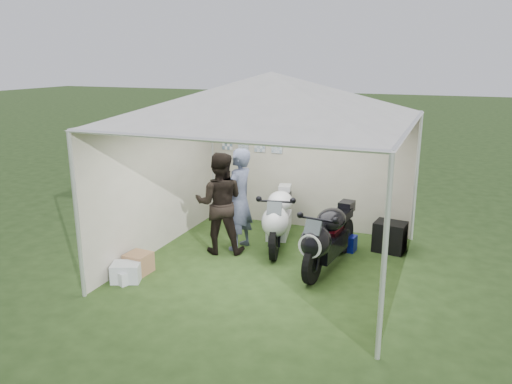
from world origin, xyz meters
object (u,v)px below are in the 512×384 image
person_blue_jacket (239,199)px  equipment_box (390,237)px  crate_2 (124,276)px  motorcycle_black (327,236)px  motorcycle_white (279,217)px  paddock_stand (345,243)px  crate_1 (139,263)px  canopy_tent (272,101)px  crate_0 (126,272)px  person_dark_jacket (220,203)px

person_blue_jacket → equipment_box: 2.64m
person_blue_jacket → crate_2: (-1.02, -1.90, -0.78)m
motorcycle_black → equipment_box: size_ratio=3.86×
motorcycle_white → equipment_box: bearing=3.6°
crate_2 → motorcycle_white: bearing=53.8°
person_blue_jacket → paddock_stand: bearing=118.9°
crate_1 → motorcycle_white: bearing=48.4°
motorcycle_black → person_blue_jacket: bearing=176.1°
canopy_tent → crate_2: bearing=-139.9°
motorcycle_black → crate_0: bearing=-143.1°
motorcycle_white → motorcycle_black: size_ratio=1.00×
motorcycle_white → crate_1: (-1.63, -1.84, -0.39)m
canopy_tent → equipment_box: canopy_tent is taller
equipment_box → crate_1: (-3.45, -2.35, -0.10)m
crate_2 → paddock_stand: bearing=42.1°
paddock_stand → crate_1: (-2.74, -2.10, 0.02)m
crate_1 → person_dark_jacket: bearing=57.8°
paddock_stand → crate_2: 3.70m
canopy_tent → person_dark_jacket: (-0.96, 0.16, -1.72)m
equipment_box → crate_2: equipment_box is taller
crate_0 → crate_2: bearing=-90.0°
motorcycle_black → person_blue_jacket: person_blue_jacket is taller
motorcycle_black → paddock_stand: 0.98m
equipment_box → crate_0: equipment_box is taller
person_dark_jacket → person_blue_jacket: bearing=-148.9°
motorcycle_white → crate_2: size_ratio=7.41×
person_blue_jacket → crate_1: person_blue_jacket is taller
equipment_box → person_blue_jacket: bearing=-161.1°
motorcycle_white → person_blue_jacket: size_ratio=1.12×
paddock_stand → crate_0: size_ratio=0.88×
motorcycle_white → paddock_stand: 1.22m
canopy_tent → person_blue_jacket: (-0.73, 0.42, -1.70)m
crate_1 → crate_0: bearing=-90.0°
crate_2 → crate_0: bearing=90.0°
person_blue_jacket → crate_1: size_ratio=4.99×
canopy_tent → motorcycle_black: (0.89, 0.11, -2.03)m
person_dark_jacket → crate_0: size_ratio=4.16×
crate_0 → paddock_stand: bearing=41.3°
crate_1 → crate_2: crate_1 is taller
canopy_tent → motorcycle_white: (-0.12, 0.74, -2.03)m
crate_0 → crate_1: crate_1 is taller
equipment_box → crate_1: bearing=-145.7°
motorcycle_black → person_dark_jacket: bearing=-174.4°
canopy_tent → motorcycle_black: bearing=7.4°
canopy_tent → motorcycle_black: 2.22m
motorcycle_black → crate_1: 2.92m
paddock_stand → crate_0: crate_0 is taller
equipment_box → crate_0: 4.36m
canopy_tent → crate_0: (-1.75, -1.41, -2.44)m
motorcycle_black → person_dark_jacket: person_dark_jacket is taller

